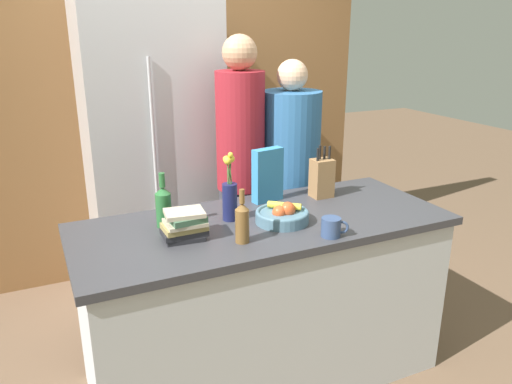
% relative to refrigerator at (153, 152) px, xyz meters
% --- Properties ---
extents(ground_plane, '(14.00, 14.00, 0.00)m').
position_rel_refrigerator_xyz_m(ground_plane, '(0.24, -1.25, -1.00)').
color(ground_plane, brown).
extents(kitchen_island, '(1.87, 0.77, 0.91)m').
position_rel_refrigerator_xyz_m(kitchen_island, '(0.24, -1.25, -0.55)').
color(kitchen_island, silver).
rests_on(kitchen_island, ground_plane).
extents(back_wall_wood, '(3.07, 0.12, 2.60)m').
position_rel_refrigerator_xyz_m(back_wall_wood, '(0.24, 0.36, 0.30)').
color(back_wall_wood, olive).
rests_on(back_wall_wood, ground_plane).
extents(refrigerator, '(0.88, 0.63, 2.00)m').
position_rel_refrigerator_xyz_m(refrigerator, '(0.00, 0.00, 0.00)').
color(refrigerator, '#B7B7BC').
rests_on(refrigerator, ground_plane).
extents(fruit_bowl, '(0.26, 0.26, 0.11)m').
position_rel_refrigerator_xyz_m(fruit_bowl, '(0.32, -1.31, -0.06)').
color(fruit_bowl, slate).
rests_on(fruit_bowl, kitchen_island).
extents(knife_block, '(0.11, 0.10, 0.30)m').
position_rel_refrigerator_xyz_m(knife_block, '(0.70, -1.06, 0.02)').
color(knife_block, olive).
rests_on(knife_block, kitchen_island).
extents(flower_vase, '(0.07, 0.07, 0.35)m').
position_rel_refrigerator_xyz_m(flower_vase, '(0.09, -1.17, 0.03)').
color(flower_vase, '#191E4C').
rests_on(flower_vase, kitchen_island).
extents(cereal_box, '(0.18, 0.09, 0.30)m').
position_rel_refrigerator_xyz_m(cereal_box, '(0.39, -1.00, 0.05)').
color(cereal_box, teal).
rests_on(cereal_box, kitchen_island).
extents(coffee_mug, '(0.12, 0.09, 0.09)m').
position_rel_refrigerator_xyz_m(coffee_mug, '(0.44, -1.56, -0.05)').
color(coffee_mug, '#334770').
rests_on(coffee_mug, kitchen_island).
extents(book_stack, '(0.20, 0.17, 0.14)m').
position_rel_refrigerator_xyz_m(book_stack, '(-0.18, -1.30, -0.03)').
color(book_stack, '#232328').
rests_on(book_stack, kitchen_island).
extents(bottle_oil, '(0.06, 0.06, 0.25)m').
position_rel_refrigerator_xyz_m(bottle_oil, '(0.04, -1.44, 0.00)').
color(bottle_oil, brown).
rests_on(bottle_oil, kitchen_island).
extents(bottle_vinegar, '(0.08, 0.08, 0.27)m').
position_rel_refrigerator_xyz_m(bottle_vinegar, '(-0.22, -1.12, 0.01)').
color(bottle_vinegar, '#286633').
rests_on(bottle_vinegar, kitchen_island).
extents(person_at_sink, '(0.30, 0.30, 1.78)m').
position_rel_refrigerator_xyz_m(person_at_sink, '(0.41, -0.58, 0.02)').
color(person_at_sink, '#383842').
rests_on(person_at_sink, ground_plane).
extents(person_in_blue, '(0.38, 0.38, 1.64)m').
position_rel_refrigerator_xyz_m(person_in_blue, '(0.74, -0.61, -0.09)').
color(person_in_blue, '#383842').
rests_on(person_in_blue, ground_plane).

